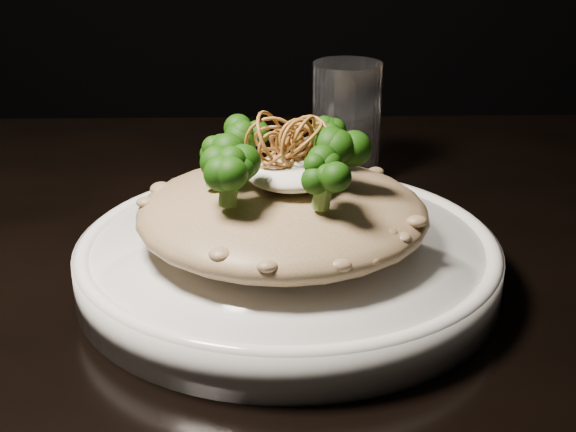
# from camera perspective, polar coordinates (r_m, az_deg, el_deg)

# --- Properties ---
(table) EXTENTS (1.10, 0.80, 0.75)m
(table) POSITION_cam_1_polar(r_m,az_deg,el_deg) (0.72, -2.92, -8.15)
(table) COLOR black
(table) RESTS_ON ground
(plate) EXTENTS (0.32, 0.32, 0.03)m
(plate) POSITION_cam_1_polar(r_m,az_deg,el_deg) (0.62, 0.00, -3.26)
(plate) COLOR white
(plate) RESTS_ON table
(risotto) EXTENTS (0.22, 0.22, 0.05)m
(risotto) POSITION_cam_1_polar(r_m,az_deg,el_deg) (0.60, -0.38, 0.23)
(risotto) COLOR brown
(risotto) RESTS_ON plate
(broccoli) EXTENTS (0.14, 0.14, 0.05)m
(broccoli) POSITION_cam_1_polar(r_m,az_deg,el_deg) (0.58, -0.40, 4.65)
(broccoli) COLOR black
(broccoli) RESTS_ON risotto
(cheese) EXTENTS (0.07, 0.07, 0.02)m
(cheese) POSITION_cam_1_polar(r_m,az_deg,el_deg) (0.59, 0.27, 3.06)
(cheese) COLOR white
(cheese) RESTS_ON risotto
(shallots) EXTENTS (0.06, 0.06, 0.04)m
(shallots) POSITION_cam_1_polar(r_m,az_deg,el_deg) (0.58, 0.07, 5.87)
(shallots) COLOR brown
(shallots) RESTS_ON cheese
(drinking_glass) EXTENTS (0.08, 0.08, 0.12)m
(drinking_glass) POSITION_cam_1_polar(r_m,az_deg,el_deg) (0.82, 4.16, 6.65)
(drinking_glass) COLOR silver
(drinking_glass) RESTS_ON table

